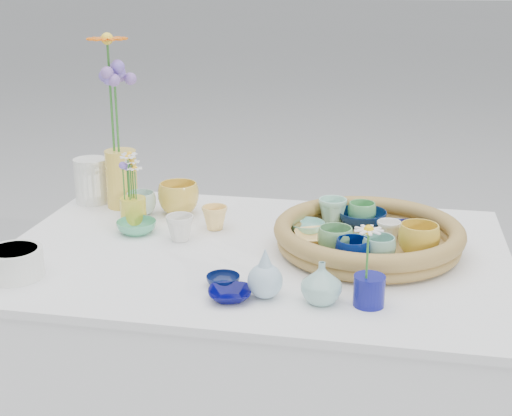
# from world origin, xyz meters

# --- Properties ---
(wicker_tray) EXTENTS (0.47, 0.47, 0.08)m
(wicker_tray) POSITION_xyz_m (0.28, 0.05, 0.80)
(wicker_tray) COLOR olive
(wicker_tray) RESTS_ON display_table
(tray_ceramic_0) EXTENTS (0.16, 0.16, 0.04)m
(tray_ceramic_0) POSITION_xyz_m (0.26, 0.19, 0.80)
(tray_ceramic_0) COLOR #081C46
(tray_ceramic_0) RESTS_ON wicker_tray
(tray_ceramic_1) EXTENTS (0.10, 0.10, 0.03)m
(tray_ceramic_1) POSITION_xyz_m (0.38, 0.13, 0.80)
(tray_ceramic_1) COLOR #0D0D41
(tray_ceramic_1) RESTS_ON wicker_tray
(tray_ceramic_2) EXTENTS (0.11, 0.11, 0.08)m
(tray_ceramic_2) POSITION_xyz_m (0.40, 0.00, 0.82)
(tray_ceramic_2) COLOR gold
(tray_ceramic_2) RESTS_ON wicker_tray
(tray_ceramic_3) EXTENTS (0.10, 0.10, 0.03)m
(tray_ceramic_3) POSITION_xyz_m (0.25, -0.01, 0.80)
(tray_ceramic_3) COLOR #4A8165
(tray_ceramic_3) RESTS_ON wicker_tray
(tray_ceramic_4) EXTENTS (0.10, 0.10, 0.07)m
(tray_ceramic_4) POSITION_xyz_m (0.20, -0.03, 0.82)
(tray_ceramic_4) COLOR #65A067
(tray_ceramic_4) RESTS_ON wicker_tray
(tray_ceramic_5) EXTENTS (0.12, 0.12, 0.03)m
(tray_ceramic_5) POSITION_xyz_m (0.12, 0.10, 0.80)
(tray_ceramic_5) COLOR #80D1C6
(tray_ceramic_5) RESTS_ON wicker_tray
(tray_ceramic_6) EXTENTS (0.08, 0.08, 0.07)m
(tray_ceramic_6) POSITION_xyz_m (0.18, 0.18, 0.82)
(tray_ceramic_6) COLOR #98D5BB
(tray_ceramic_6) RESTS_ON wicker_tray
(tray_ceramic_7) EXTENTS (0.08, 0.08, 0.06)m
(tray_ceramic_7) POSITION_xyz_m (0.33, 0.07, 0.81)
(tray_ceramic_7) COLOR white
(tray_ceramic_7) RESTS_ON wicker_tray
(tray_ceramic_8) EXTENTS (0.10, 0.10, 0.02)m
(tray_ceramic_8) POSITION_xyz_m (0.35, 0.15, 0.80)
(tray_ceramic_8) COLOR #A7C1F1
(tray_ceramic_8) RESTS_ON wicker_tray
(tray_ceramic_9) EXTENTS (0.11, 0.11, 0.06)m
(tray_ceramic_9) POSITION_xyz_m (0.25, -0.09, 0.82)
(tray_ceramic_9) COLOR #00104C
(tray_ceramic_9) RESTS_ON wicker_tray
(tray_ceramic_10) EXTENTS (0.14, 0.14, 0.03)m
(tray_ceramic_10) POSITION_xyz_m (0.15, 0.03, 0.80)
(tray_ceramic_10) COLOR #FFCB72
(tray_ceramic_10) RESTS_ON wicker_tray
(tray_ceramic_11) EXTENTS (0.09, 0.09, 0.06)m
(tray_ceramic_11) POSITION_xyz_m (0.31, -0.06, 0.81)
(tray_ceramic_11) COLOR #7AB39E
(tray_ceramic_11) RESTS_ON wicker_tray
(tray_ceramic_12) EXTENTS (0.09, 0.09, 0.06)m
(tray_ceramic_12) POSITION_xyz_m (0.26, 0.20, 0.81)
(tray_ceramic_12) COLOR #56A661
(tray_ceramic_12) RESTS_ON wicker_tray
(loose_ceramic_0) EXTENTS (0.12, 0.12, 0.09)m
(loose_ceramic_0) POSITION_xyz_m (-0.27, 0.24, 0.81)
(loose_ceramic_0) COLOR gold
(loose_ceramic_0) RESTS_ON display_table
(loose_ceramic_1) EXTENTS (0.08, 0.08, 0.06)m
(loose_ceramic_1) POSITION_xyz_m (-0.14, 0.13, 0.80)
(loose_ceramic_1) COLOR #FFCE6F
(loose_ceramic_1) RESTS_ON display_table
(loose_ceramic_2) EXTENTS (0.12, 0.12, 0.03)m
(loose_ceramic_2) POSITION_xyz_m (-0.33, 0.06, 0.78)
(loose_ceramic_2) COLOR #4CA779
(loose_ceramic_2) RESTS_ON display_table
(loose_ceramic_3) EXTENTS (0.08, 0.08, 0.07)m
(loose_ceramic_3) POSITION_xyz_m (-0.20, 0.03, 0.80)
(loose_ceramic_3) COLOR silver
(loose_ceramic_3) RESTS_ON display_table
(loose_ceramic_4) EXTENTS (0.08, 0.08, 0.02)m
(loose_ceramic_4) POSITION_xyz_m (-0.03, -0.22, 0.78)
(loose_ceramic_4) COLOR #091545
(loose_ceramic_4) RESTS_ON display_table
(loose_ceramic_5) EXTENTS (0.10, 0.10, 0.07)m
(loose_ceramic_5) POSITION_xyz_m (-0.37, 0.21, 0.80)
(loose_ceramic_5) COLOR #AECEBF
(loose_ceramic_5) RESTS_ON display_table
(loose_ceramic_6) EXTENTS (0.11, 0.11, 0.02)m
(loose_ceramic_6) POSITION_xyz_m (0.00, -0.29, 0.78)
(loose_ceramic_6) COLOR #030349
(loose_ceramic_6) RESTS_ON display_table
(fluted_bowl) EXTENTS (0.15, 0.15, 0.07)m
(fluted_bowl) POSITION_xyz_m (-0.51, -0.27, 0.80)
(fluted_bowl) COLOR silver
(fluted_bowl) RESTS_ON display_table
(bud_vase_paleblue) EXTENTS (0.09, 0.09, 0.12)m
(bud_vase_paleblue) POSITION_xyz_m (0.08, -0.26, 0.82)
(bud_vase_paleblue) COLOR #98B6C9
(bud_vase_paleblue) RESTS_ON display_table
(bud_vase_seafoam) EXTENTS (0.11, 0.11, 0.09)m
(bud_vase_seafoam) POSITION_xyz_m (0.20, -0.27, 0.81)
(bud_vase_seafoam) COLOR #8AB7AD
(bud_vase_seafoam) RESTS_ON display_table
(bud_vase_cobalt) EXTENTS (0.08, 0.08, 0.07)m
(bud_vase_cobalt) POSITION_xyz_m (0.30, -0.26, 0.80)
(bud_vase_cobalt) COLOR navy
(bud_vase_cobalt) RESTS_ON display_table
(single_daisy) EXTENTS (0.08, 0.08, 0.13)m
(single_daisy) POSITION_xyz_m (0.29, -0.27, 0.88)
(single_daisy) COLOR white
(single_daisy) RESTS_ON bud_vase_cobalt
(tall_vase_yellow) EXTENTS (0.09, 0.09, 0.17)m
(tall_vase_yellow) POSITION_xyz_m (-0.45, 0.27, 0.85)
(tall_vase_yellow) COLOR gold
(tall_vase_yellow) RESTS_ON display_table
(gerbera) EXTENTS (0.15, 0.15, 0.34)m
(gerbera) POSITION_xyz_m (-0.47, 0.26, 1.10)
(gerbera) COLOR orange
(gerbera) RESTS_ON tall_vase_yellow
(hydrangea) EXTENTS (0.10, 0.10, 0.31)m
(hydrangea) POSITION_xyz_m (-0.45, 0.26, 1.05)
(hydrangea) COLOR #755AC3
(hydrangea) RESTS_ON tall_vase_yellow
(white_pitcher) EXTENTS (0.17, 0.14, 0.14)m
(white_pitcher) POSITION_xyz_m (-0.56, 0.29, 0.83)
(white_pitcher) COLOR white
(white_pitcher) RESTS_ON display_table
(daisy_cup) EXTENTS (0.08, 0.08, 0.08)m
(daisy_cup) POSITION_xyz_m (-0.37, 0.13, 0.80)
(daisy_cup) COLOR gold
(daisy_cup) RESTS_ON display_table
(daisy_posy) EXTENTS (0.08, 0.08, 0.13)m
(daisy_posy) POSITION_xyz_m (-0.37, 0.12, 0.91)
(daisy_posy) COLOR white
(daisy_posy) RESTS_ON daisy_cup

